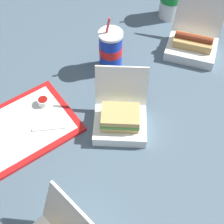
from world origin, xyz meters
name	(u,v)px	position (x,y,z in m)	size (l,w,h in m)	color
ground_plane	(103,112)	(0.00, 0.00, 0.00)	(3.20, 3.20, 0.00)	#4C6070
food_tray	(18,130)	(0.27, -0.10, 0.01)	(0.37, 0.26, 0.01)	red
ketchup_cup	(43,101)	(0.15, -0.14, 0.03)	(0.04, 0.04, 0.02)	white
napkin_stack	(5,121)	(0.29, -0.15, 0.02)	(0.10, 0.10, 0.00)	white
plastic_fork	(49,128)	(0.19, -0.04, 0.02)	(0.11, 0.01, 0.01)	white
clamshell_hotdog_corner	(193,43)	(-0.46, -0.04, 0.04)	(0.29, 0.28, 0.18)	white
clamshell_sandwich_back	(120,118)	(-0.01, 0.08, 0.04)	(0.25, 0.26, 0.18)	white
soda_cup_back	(111,50)	(-0.15, -0.16, 0.08)	(0.09, 0.09, 0.23)	#1938B7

